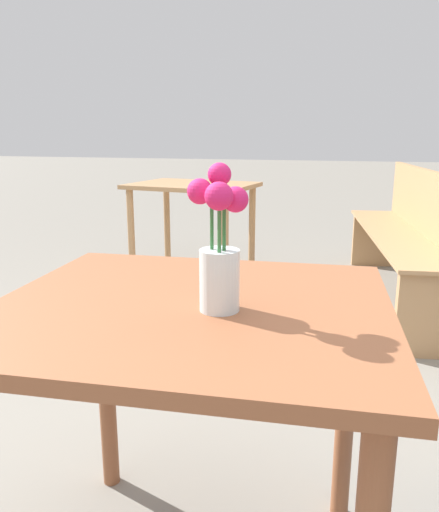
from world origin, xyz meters
TOP-DOWN VIEW (x-y plane):
  - table_front at (0.00, -0.00)m, footprint 0.88×0.80m
  - flower_vase at (0.07, -0.03)m, footprint 0.12×0.12m
  - bench_middle at (0.64, 2.42)m, footprint 0.62×1.93m
  - table_back at (-0.88, 2.55)m, footprint 0.95×0.76m

SIDE VIEW (x-z plane):
  - bench_middle at x=0.64m, z-range 0.05..0.90m
  - table_back at x=-0.88m, z-range 0.24..0.95m
  - table_front at x=0.00m, z-range 0.25..0.97m
  - flower_vase at x=0.07m, z-range 0.69..0.98m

